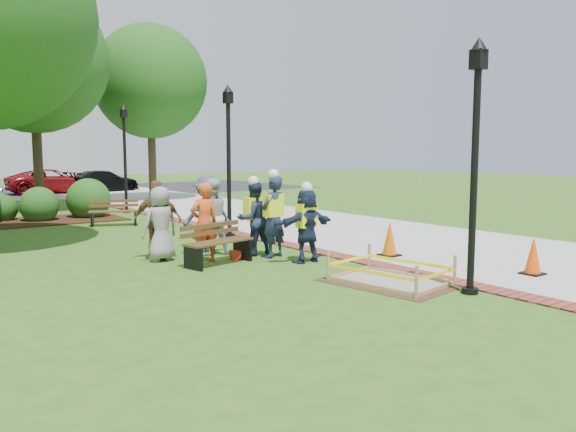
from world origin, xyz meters
TOP-DOWN VIEW (x-y plane):
  - ground at (0.00, 0.00)m, footprint 100.00×100.00m
  - sidewalk at (5.00, 10.00)m, footprint 6.00×60.00m
  - brick_edging at (1.75, 10.00)m, footprint 0.50×60.00m
  - mulch_bed at (-3.00, 12.00)m, footprint 7.00×3.00m
  - parking_lot at (0.00, 27.00)m, footprint 36.00×12.00m
  - wet_concrete_pad at (0.75, -1.63)m, footprint 2.04×2.54m
  - bench_near at (-0.96, 1.73)m, footprint 1.70×0.88m
  - bench_far at (-0.54, 9.37)m, footprint 1.64×1.06m
  - cone_front at (3.45, -2.86)m, footprint 0.39×0.39m
  - cone_back at (2.67, 0.19)m, footprint 0.42×0.42m
  - cone_far at (3.43, 10.29)m, footprint 0.40×0.40m
  - toolbox at (-0.27, 1.99)m, footprint 0.46×0.31m
  - lamp_near at (1.25, -3.00)m, footprint 0.28×0.28m
  - lamp_mid at (1.25, 5.00)m, footprint 0.28×0.28m
  - lamp_far at (1.25, 13.00)m, footprint 0.28×0.28m
  - tree_back at (-1.32, 15.91)m, footprint 5.93×5.93m
  - tree_right at (4.61, 18.25)m, footprint 5.63×5.63m
  - shrub_c at (-2.21, 12.09)m, footprint 1.31×1.31m
  - shrub_d at (-0.48, 12.19)m, footprint 1.57×1.57m
  - shrub_e at (-3.25, 12.89)m, footprint 1.03×1.03m
  - casual_person_a at (-1.76, 2.88)m, footprint 0.55×0.38m
  - casual_person_b at (-1.08, 2.14)m, footprint 0.58×0.39m
  - casual_person_c at (-0.50, 2.86)m, footprint 0.61×0.44m
  - casual_person_d at (-1.75, 3.07)m, footprint 0.68×0.61m
  - casual_person_e at (-0.49, 3.10)m, footprint 0.65×0.47m
  - hivis_worker_a at (0.72, 0.81)m, footprint 0.53×0.36m
  - hivis_worker_b at (0.47, 1.71)m, footprint 0.68×0.54m
  - hivis_worker_c at (0.26, 2.22)m, footprint 0.56×0.37m
  - parked_car_c at (1.71, 25.90)m, footprint 2.12×4.76m
  - parked_car_d at (4.59, 25.68)m, footprint 2.85×4.64m

SIDE VIEW (x-z plane):
  - ground at x=0.00m, z-range 0.00..0.00m
  - shrub_c at x=-2.21m, z-range -0.65..0.65m
  - shrub_d at x=-0.48m, z-range -0.78..0.78m
  - shrub_e at x=-3.25m, z-range -0.52..0.52m
  - parked_car_c at x=1.71m, z-range -0.77..0.77m
  - parked_car_d at x=4.59m, z-range -0.70..0.70m
  - parking_lot at x=0.00m, z-range 0.00..0.01m
  - sidewalk at x=5.00m, z-range 0.00..0.02m
  - brick_edging at x=1.75m, z-range 0.00..0.03m
  - mulch_bed at x=-3.00m, z-range -0.01..0.04m
  - toolbox at x=-0.27m, z-range 0.00..0.21m
  - wet_concrete_pad at x=0.75m, z-range -0.04..0.51m
  - bench_far at x=-0.54m, z-range -0.15..0.69m
  - bench_near at x=-0.96m, z-range -0.16..0.72m
  - cone_front at x=3.45m, z-range -0.01..0.76m
  - cone_far at x=3.43m, z-range -0.01..0.78m
  - cone_back at x=2.67m, z-range -0.01..0.81m
  - casual_person_a at x=-1.76m, z-range 0.00..1.65m
  - casual_person_b at x=-1.08m, z-range 0.00..1.75m
  - hivis_worker_a at x=0.72m, z-range 0.00..1.76m
  - casual_person_d at x=-1.75m, z-range 0.00..1.78m
  - casual_person_c at x=-0.50m, z-range 0.00..1.79m
  - casual_person_e at x=-0.49m, z-range 0.00..1.84m
  - hivis_worker_c at x=0.26m, z-range -0.01..1.85m
  - hivis_worker_b at x=0.47m, z-range -0.02..2.01m
  - lamp_near at x=1.25m, z-range 0.35..4.61m
  - lamp_mid at x=1.25m, z-range 0.35..4.61m
  - lamp_far at x=1.25m, z-range 0.35..4.61m
  - tree_right at x=4.61m, z-range 1.52..10.23m
  - tree_back at x=-1.32m, z-range 1.57..10.65m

